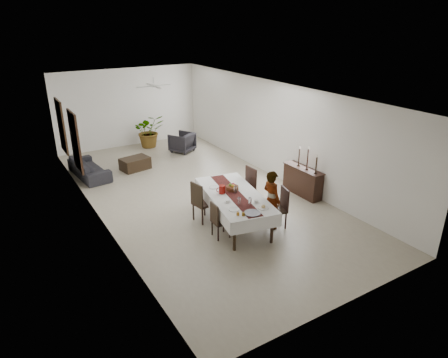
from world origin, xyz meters
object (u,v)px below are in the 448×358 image
at_px(red_pitcher, 222,189).
at_px(sofa, 89,168).
at_px(sideboard_body, 302,182).
at_px(woman, 271,200).
at_px(dining_table_top, 234,196).

distance_m(red_pitcher, sofa, 5.67).
distance_m(sideboard_body, sofa, 7.19).
bearing_deg(sideboard_body, woman, -151.56).
bearing_deg(dining_table_top, sideboard_body, 20.57).
height_order(dining_table_top, sideboard_body, sideboard_body).
bearing_deg(sideboard_body, red_pitcher, -175.41).
height_order(red_pitcher, sideboard_body, red_pitcher).
relative_size(woman, sideboard_body, 1.12).
bearing_deg(woman, dining_table_top, 41.10).
bearing_deg(red_pitcher, woman, -43.73).
height_order(dining_table_top, sofa, dining_table_top).
relative_size(red_pitcher, woman, 0.14).
xyz_separation_m(dining_table_top, red_pitcher, (-0.24, 0.22, 0.15)).
bearing_deg(sideboard_body, sofa, 136.57).
xyz_separation_m(red_pitcher, sofa, (-2.19, 5.19, -0.64)).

